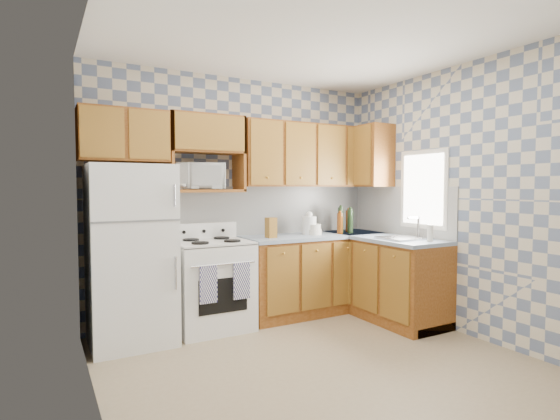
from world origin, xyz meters
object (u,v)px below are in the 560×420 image
at_px(microwave, 199,176).
at_px(electric_kettle, 309,225).
at_px(stove_body, 212,286).
at_px(refrigerator, 131,255).

distance_m(microwave, electric_kettle, 1.41).
height_order(stove_body, microwave, microwave).
bearing_deg(stove_body, refrigerator, -178.22).
relative_size(microwave, electric_kettle, 2.36).
bearing_deg(stove_body, electric_kettle, 1.28).
height_order(refrigerator, stove_body, refrigerator).
bearing_deg(refrigerator, stove_body, 1.78).
distance_m(refrigerator, microwave, 1.07).
distance_m(stove_body, electric_kettle, 1.35).
relative_size(refrigerator, electric_kettle, 7.92).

